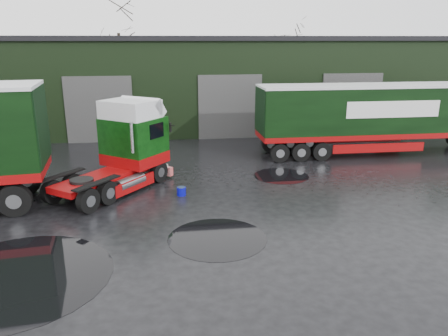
# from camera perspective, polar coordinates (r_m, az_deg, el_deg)

# --- Properties ---
(ground) EXTENTS (100.00, 100.00, 0.00)m
(ground) POSITION_cam_1_polar(r_m,az_deg,el_deg) (14.64, 1.29, -8.18)
(ground) COLOR black
(warehouse) EXTENTS (32.40, 12.40, 6.30)m
(warehouse) POSITION_cam_1_polar(r_m,az_deg,el_deg) (33.51, -0.79, 11.44)
(warehouse) COLOR black
(warehouse) RESTS_ON ground
(hero_tractor) EXTENTS (5.62, 6.22, 3.68)m
(hero_tractor) POSITION_cam_1_polar(r_m,az_deg,el_deg) (18.28, -15.07, 2.42)
(hero_tractor) COLOR black
(hero_tractor) RESTS_ON ground
(lorry_right) EXTENTS (14.56, 2.56, 3.83)m
(lorry_right) POSITION_cam_1_polar(r_m,az_deg,el_deg) (24.89, 17.50, 6.03)
(lorry_right) COLOR silver
(lorry_right) RESTS_ON ground
(wash_bucket) EXTENTS (0.37, 0.37, 0.34)m
(wash_bucket) POSITION_cam_1_polar(r_m,az_deg,el_deg) (17.83, -5.59, -3.04)
(wash_bucket) COLOR #070799
(wash_bucket) RESTS_ON ground
(tree_back_a) EXTENTS (4.40, 4.40, 9.50)m
(tree_back_a) POSITION_cam_1_polar(r_m,az_deg,el_deg) (43.32, -13.44, 14.27)
(tree_back_a) COLOR black
(tree_back_a) RESTS_ON ground
(tree_back_b) EXTENTS (4.40, 4.40, 7.50)m
(tree_back_b) POSITION_cam_1_polar(r_m,az_deg,el_deg) (44.87, 8.02, 13.33)
(tree_back_b) COLOR black
(tree_back_b) RESTS_ON ground
(puddle_0) EXTENTS (3.18, 3.18, 0.01)m
(puddle_0) POSITION_cam_1_polar(r_m,az_deg,el_deg) (14.10, -0.88, -9.17)
(puddle_0) COLOR black
(puddle_0) RESTS_ON ground
(puddle_1) EXTENTS (2.54, 2.54, 0.01)m
(puddle_1) POSITION_cam_1_polar(r_m,az_deg,el_deg) (20.45, 7.48, -1.02)
(puddle_1) COLOR black
(puddle_1) RESTS_ON ground
(puddle_2) EXTENTS (5.14, 5.14, 0.01)m
(puddle_2) POSITION_cam_1_polar(r_m,az_deg,el_deg) (13.23, -25.64, -12.76)
(puddle_2) COLOR black
(puddle_2) RESTS_ON ground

